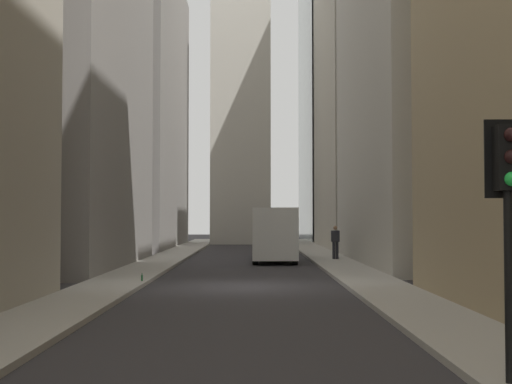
{
  "coord_description": "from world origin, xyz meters",
  "views": [
    {
      "loc": [
        -23.0,
        -0.34,
        2.39
      ],
      "look_at": [
        15.61,
        -0.47,
        3.82
      ],
      "focal_mm": 46.97,
      "sensor_mm": 36.0,
      "label": 1
    }
  ],
  "objects_px": {
    "hatchback_grey": "(270,244)",
    "traffic_light_foreground": "(508,188)",
    "pedestrian": "(335,241)",
    "delivery_truck": "(274,234)",
    "discarded_bottle": "(142,278)"
  },
  "relations": [
    {
      "from": "pedestrian",
      "to": "hatchback_grey",
      "type": "bearing_deg",
      "value": 26.17
    },
    {
      "from": "hatchback_grey",
      "to": "discarded_bottle",
      "type": "relative_size",
      "value": 15.93
    },
    {
      "from": "hatchback_grey",
      "to": "traffic_light_foreground",
      "type": "distance_m",
      "value": 33.54
    },
    {
      "from": "hatchback_grey",
      "to": "pedestrian",
      "type": "relative_size",
      "value": 2.42
    },
    {
      "from": "delivery_truck",
      "to": "hatchback_grey",
      "type": "distance_m",
      "value": 6.9
    },
    {
      "from": "delivery_truck",
      "to": "hatchback_grey",
      "type": "height_order",
      "value": "delivery_truck"
    },
    {
      "from": "traffic_light_foreground",
      "to": "pedestrian",
      "type": "bearing_deg",
      "value": -1.91
    },
    {
      "from": "hatchback_grey",
      "to": "traffic_light_foreground",
      "type": "relative_size",
      "value": 1.19
    },
    {
      "from": "traffic_light_foreground",
      "to": "discarded_bottle",
      "type": "bearing_deg",
      "value": 27.14
    },
    {
      "from": "delivery_truck",
      "to": "discarded_bottle",
      "type": "distance_m",
      "value": 13.15
    },
    {
      "from": "delivery_truck",
      "to": "pedestrian",
      "type": "distance_m",
      "value": 3.33
    },
    {
      "from": "pedestrian",
      "to": "discarded_bottle",
      "type": "xyz_separation_m",
      "value": [
        -12.23,
        8.29,
        -0.86
      ]
    },
    {
      "from": "traffic_light_foreground",
      "to": "pedestrian",
      "type": "xyz_separation_m",
      "value": [
        26.66,
        -0.89,
        -1.67
      ]
    },
    {
      "from": "traffic_light_foreground",
      "to": "pedestrian",
      "type": "distance_m",
      "value": 26.73
    },
    {
      "from": "hatchback_grey",
      "to": "traffic_light_foreground",
      "type": "bearing_deg",
      "value": -175.86
    }
  ]
}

